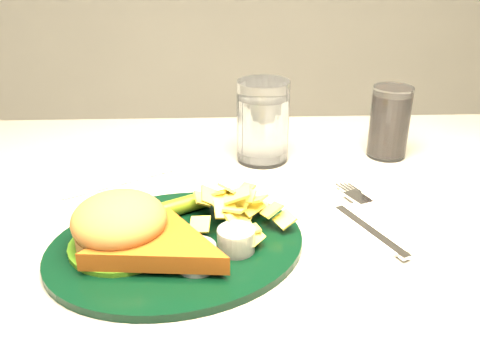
{
  "coord_description": "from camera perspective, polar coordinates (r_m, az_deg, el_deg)",
  "views": [
    {
      "loc": [
        0.01,
        -0.65,
        1.11
      ],
      "look_at": [
        0.03,
        -0.0,
        0.8
      ],
      "focal_mm": 40.0,
      "sensor_mm": 36.0,
      "label": 1
    }
  ],
  "objects": [
    {
      "name": "dinner_plate",
      "position": [
        0.65,
        -6.89,
        -4.72
      ],
      "size": [
        0.39,
        0.36,
        0.07
      ],
      "primitive_type": null,
      "rotation": [
        0.0,
        0.0,
        0.35
      ],
      "color": "black",
      "rests_on": "table"
    },
    {
      "name": "spoon",
      "position": [
        0.72,
        -13.4,
        -4.66
      ],
      "size": [
        0.1,
        0.17,
        0.01
      ],
      "primitive_type": null,
      "rotation": [
        0.0,
        0.0,
        -0.36
      ],
      "color": "white",
      "rests_on": "table"
    },
    {
      "name": "cola_glass",
      "position": [
        0.94,
        15.66,
        5.96
      ],
      "size": [
        0.08,
        0.08,
        0.12
      ],
      "primitive_type": "cylinder",
      "rotation": [
        0.0,
        0.0,
        0.31
      ],
      "color": "black",
      "rests_on": "table"
    },
    {
      "name": "water_glass",
      "position": [
        0.89,
        2.46,
        6.25
      ],
      "size": [
        0.1,
        0.1,
        0.14
      ],
      "primitive_type": "cylinder",
      "rotation": [
        0.0,
        0.0,
        -0.23
      ],
      "color": "white",
      "rests_on": "table"
    },
    {
      "name": "fork_napkin",
      "position": [
        0.72,
        13.5,
        -4.85
      ],
      "size": [
        0.2,
        0.22,
        0.01
      ],
      "primitive_type": null,
      "rotation": [
        0.0,
        0.0,
        0.41
      ],
      "color": "white",
      "rests_on": "table"
    },
    {
      "name": "wrapped_straw",
      "position": [
        0.84,
        -12.68,
        -0.3
      ],
      "size": [
        0.19,
        0.15,
        0.01
      ],
      "primitive_type": null,
      "rotation": [
        0.0,
        0.0,
        0.56
      ],
      "color": "white",
      "rests_on": "table"
    }
  ]
}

